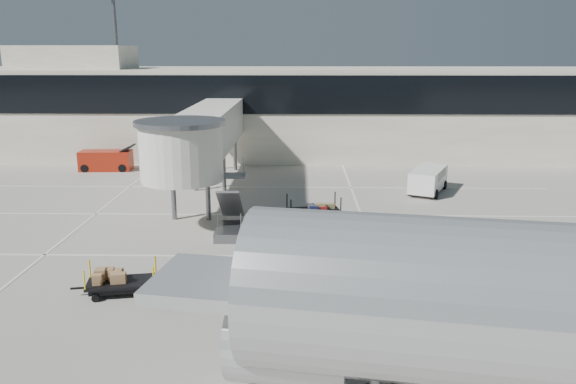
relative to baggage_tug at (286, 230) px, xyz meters
name	(u,v)px	position (x,y,z in m)	size (l,w,h in m)	color
ground	(248,272)	(-1.60, -4.40, -0.54)	(140.00, 140.00, 0.00)	#A9A297
lane_markings	(251,213)	(-2.27, 4.93, -0.53)	(40.00, 30.00, 0.02)	silver
terminal	(272,110)	(-1.95, 25.54, 3.57)	(64.00, 12.11, 15.20)	beige
jet_bridge	(202,136)	(-5.57, 7.86, 3.75)	(5.70, 20.40, 6.03)	silver
baggage_tug	(286,230)	(0.00, 0.00, 0.00)	(2.44, 1.91, 1.47)	maroon
suitcase_cart	(313,211)	(1.47, 3.69, -0.01)	(3.80, 2.04, 1.46)	black
box_cart_near	(196,286)	(-3.41, -7.14, -0.01)	(3.53, 2.34, 1.37)	black
box_cart_far	(121,281)	(-6.49, -6.75, 0.01)	(3.43, 1.84, 1.32)	black
ground_worker	(192,282)	(-3.45, -7.60, 0.37)	(0.66, 0.43, 1.81)	#96D716
minivan	(429,178)	(9.63, 10.49, 0.47)	(3.47, 4.73, 1.67)	silver
belt_loader	(106,161)	(-15.20, 17.33, 0.28)	(4.49, 1.97, 2.13)	maroon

